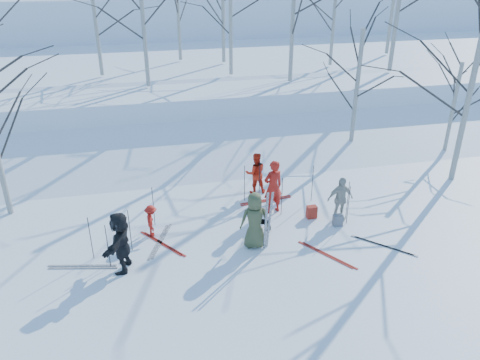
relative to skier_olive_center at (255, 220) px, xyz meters
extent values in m
plane|color=white|center=(-0.03, 0.33, -0.87)|extent=(120.00, 120.00, 0.00)
cube|color=white|center=(-0.03, 7.33, -0.72)|extent=(70.00, 9.49, 4.12)
cube|color=white|center=(-0.03, 17.33, 0.13)|extent=(70.00, 18.00, 2.20)
cube|color=white|center=(-0.03, 38.33, 1.13)|extent=(90.00, 30.00, 6.00)
imported|color=#41482B|center=(0.00, 0.00, 0.00)|extent=(0.88, 0.60, 1.74)
imported|color=#B71911|center=(1.09, 1.84, 0.06)|extent=(0.76, 0.59, 1.86)
imported|color=red|center=(0.88, 3.33, -0.10)|extent=(0.77, 0.62, 1.53)
imported|color=#B71911|center=(-2.92, 1.25, -0.36)|extent=(0.38, 0.66, 1.02)
imported|color=beige|center=(3.05, 0.89, -0.12)|extent=(0.89, 0.40, 1.50)
imported|color=black|center=(-3.78, -0.31, 0.01)|extent=(0.95, 1.71, 1.75)
imported|color=black|center=(0.51, 0.85, -0.61)|extent=(0.63, 0.65, 0.52)
cube|color=silver|center=(0.27, -0.24, 0.08)|extent=(0.10, 0.17, 1.90)
cube|color=silver|center=(0.38, -0.23, 0.08)|extent=(0.15, 0.23, 1.89)
cylinder|color=black|center=(0.35, 2.81, -0.20)|extent=(0.02, 0.02, 1.34)
cylinder|color=black|center=(0.91, 2.91, -0.20)|extent=(0.02, 0.02, 1.34)
cylinder|color=black|center=(2.64, 2.29, -0.20)|extent=(0.02, 0.02, 1.34)
cylinder|color=black|center=(-2.81, 1.84, -0.20)|extent=(0.02, 0.02, 1.34)
cylinder|color=black|center=(-4.14, -0.14, -0.20)|extent=(0.02, 0.02, 1.34)
cylinder|color=black|center=(-4.62, 0.38, -0.20)|extent=(0.02, 0.02, 1.34)
cylinder|color=black|center=(-3.55, 0.54, -0.20)|extent=(0.02, 0.02, 1.34)
cylinder|color=black|center=(3.20, 0.58, -0.20)|extent=(0.02, 0.02, 1.34)
cylinder|color=black|center=(1.32, 1.61, -0.20)|extent=(0.02, 0.02, 1.34)
cylinder|color=black|center=(3.31, 0.87, -0.20)|extent=(0.02, 0.02, 1.34)
cube|color=maroon|center=(2.23, 1.17, -0.66)|extent=(0.32, 0.22, 0.42)
cube|color=slate|center=(2.87, 0.53, -0.68)|extent=(0.30, 0.20, 0.38)
cube|color=black|center=(0.56, 2.22, -0.67)|extent=(0.34, 0.24, 0.40)
camera|label=1|loc=(-2.96, -11.27, 6.96)|focal=35.00mm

